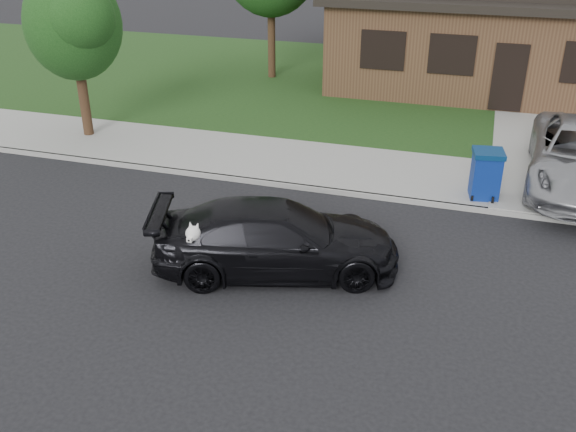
% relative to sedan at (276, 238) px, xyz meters
% --- Properties ---
extents(ground, '(120.00, 120.00, 0.00)m').
position_rel_sedan_xyz_m(ground, '(0.00, 0.16, -0.66)').
color(ground, black).
rests_on(ground, ground).
extents(sidewalk, '(60.00, 3.00, 0.12)m').
position_rel_sedan_xyz_m(sidewalk, '(0.00, 5.16, -0.60)').
color(sidewalk, gray).
rests_on(sidewalk, ground).
extents(curb, '(60.00, 0.12, 0.12)m').
position_rel_sedan_xyz_m(curb, '(0.00, 3.66, -0.60)').
color(curb, gray).
rests_on(curb, ground).
extents(lawn, '(60.00, 13.00, 0.13)m').
position_rel_sedan_xyz_m(lawn, '(0.00, 13.16, -0.60)').
color(lawn, '#193814').
rests_on(lawn, ground).
extents(driveway, '(4.50, 13.00, 0.14)m').
position_rel_sedan_xyz_m(driveway, '(6.00, 10.16, -0.59)').
color(driveway, gray).
rests_on(driveway, ground).
extents(sedan, '(4.88, 3.13, 1.32)m').
position_rel_sedan_xyz_m(sedan, '(0.00, 0.00, 0.00)').
color(sedan, black).
rests_on(sedan, ground).
extents(recycling_bin, '(0.77, 0.77, 1.12)m').
position_rel_sedan_xyz_m(recycling_bin, '(3.61, 4.27, 0.03)').
color(recycling_bin, navy).
rests_on(recycling_bin, sidewalk).
extents(house, '(12.60, 8.60, 4.65)m').
position_rel_sedan_xyz_m(house, '(4.00, 15.16, 1.47)').
color(house, '#422B1C').
rests_on(house, ground).
extents(tree_2, '(2.73, 2.60, 4.59)m').
position_rel_sedan_xyz_m(tree_2, '(-7.38, 5.27, 2.61)').
color(tree_2, '#332114').
rests_on(tree_2, ground).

